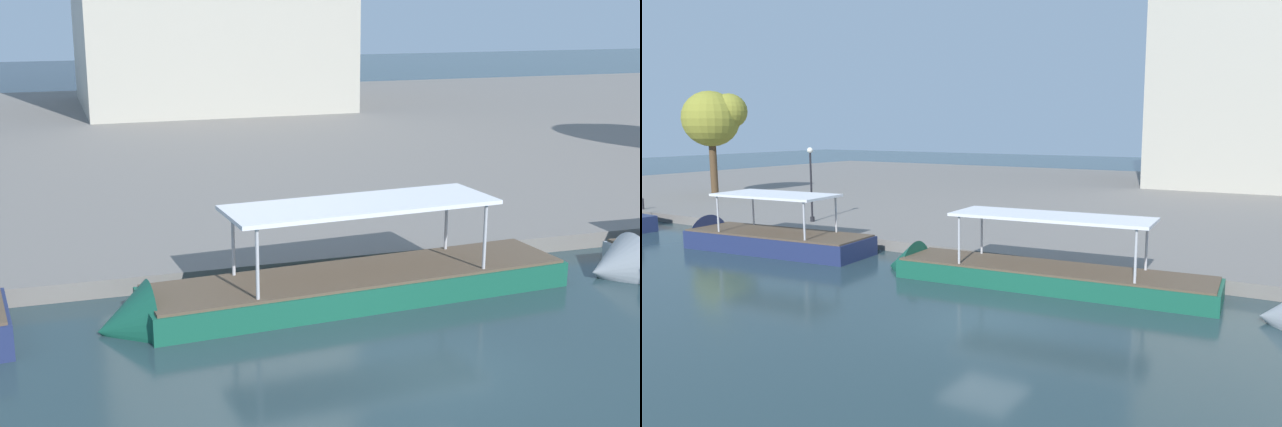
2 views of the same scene
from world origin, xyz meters
TOP-DOWN VIEW (x-y plane):
  - ground_plane at (0.00, 0.00)m, footprint 220.00×220.00m
  - dock_promenade at (0.00, 35.02)m, footprint 120.00×55.00m
  - tour_boat_2 at (-0.83, 5.09)m, footprint 14.07×3.67m

SIDE VIEW (x-z plane):
  - ground_plane at x=0.00m, z-range 0.00..0.00m
  - tour_boat_2 at x=-0.83m, z-range -1.78..2.27m
  - dock_promenade at x=0.00m, z-range 0.00..0.56m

